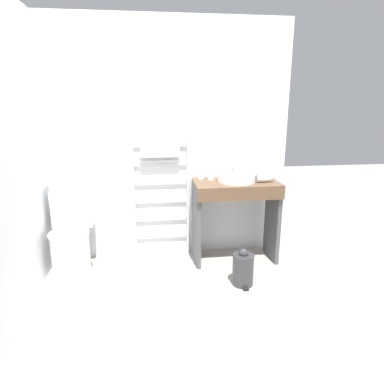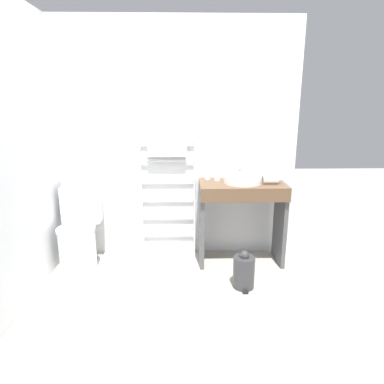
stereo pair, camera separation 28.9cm
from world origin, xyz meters
name	(u,v)px [view 2 (the right image)]	position (x,y,z in m)	size (l,w,h in m)	color
ground_plane	(168,331)	(0.00, 0.00, 0.00)	(12.00, 12.00, 0.00)	#A8A399
wall_back	(172,142)	(0.00, 1.42, 1.21)	(2.59, 0.12, 2.43)	silver
wall_side	(20,153)	(-1.23, 0.68, 1.21)	(0.12, 2.03, 2.43)	silver
toilet	(79,235)	(-0.93, 1.05, 0.34)	(0.38, 0.51, 0.80)	white
towel_radiator	(168,174)	(-0.05, 1.32, 0.90)	(0.59, 0.06, 1.28)	silver
vanity_counter	(242,210)	(0.70, 1.10, 0.56)	(0.85, 0.45, 0.84)	brown
sink_basin	(242,178)	(0.70, 1.13, 0.89)	(0.38, 0.38, 0.08)	white
faucet	(240,170)	(0.70, 1.30, 0.93)	(0.02, 0.10, 0.14)	silver
cup_near_wall	(207,175)	(0.37, 1.28, 0.89)	(0.06, 0.06, 0.09)	white
cup_near_edge	(217,176)	(0.46, 1.23, 0.89)	(0.06, 0.06, 0.09)	white
hair_dryer	(271,180)	(0.98, 1.09, 0.88)	(0.19, 0.17, 0.08)	white
trash_bin	(244,271)	(0.66, 0.60, 0.16)	(0.19, 0.23, 0.35)	#333335
bath_mat	(66,294)	(-0.91, 0.51, 0.01)	(0.56, 0.36, 0.01)	silver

